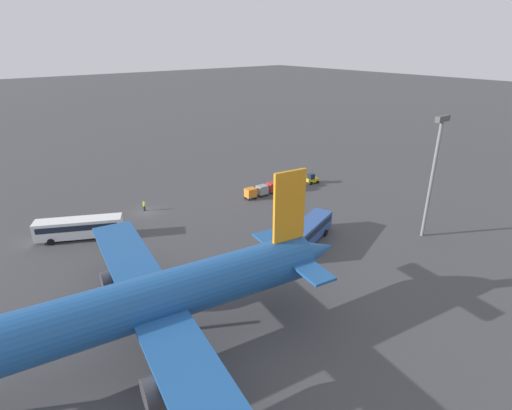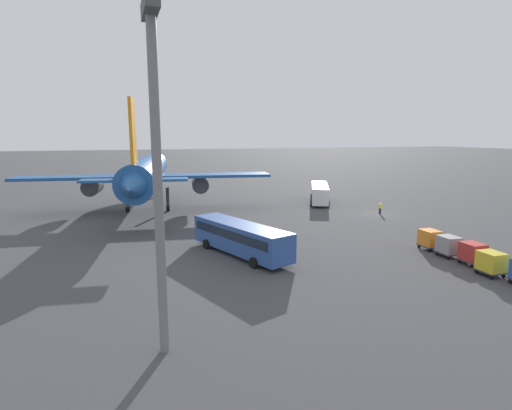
% 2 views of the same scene
% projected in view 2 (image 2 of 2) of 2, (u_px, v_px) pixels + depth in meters
% --- Properties ---
extents(ground_plane, '(600.00, 600.00, 0.00)m').
position_uv_depth(ground_plane, '(377.00, 214.00, 60.35)').
color(ground_plane, '#424244').
extents(airplane, '(44.57, 38.30, 15.96)m').
position_uv_depth(airplane, '(147.00, 172.00, 62.42)').
color(airplane, '#1E5193').
rests_on(airplane, ground).
extents(shuttle_bus_near, '(12.22, 8.01, 3.16)m').
position_uv_depth(shuttle_bus_near, '(320.00, 192.00, 70.07)').
color(shuttle_bus_near, white).
rests_on(shuttle_bus_near, ground).
extents(shuttle_bus_far, '(13.05, 6.98, 3.16)m').
position_uv_depth(shuttle_bus_far, '(240.00, 236.00, 39.38)').
color(shuttle_bus_far, '#2D5199').
rests_on(shuttle_bus_far, ground).
extents(worker_person, '(0.38, 0.38, 1.74)m').
position_uv_depth(worker_person, '(380.00, 208.00, 60.44)').
color(worker_person, '#1E1E2D').
rests_on(worker_person, ground).
extents(cargo_cart_yellow, '(2.08, 1.78, 2.06)m').
position_uv_depth(cargo_cart_yellow, '(491.00, 262.00, 33.60)').
color(cargo_cart_yellow, '#38383D').
rests_on(cargo_cart_yellow, ground).
extents(cargo_cart_red, '(2.08, 1.78, 2.06)m').
position_uv_depth(cargo_cart_red, '(473.00, 252.00, 36.38)').
color(cargo_cart_red, '#38383D').
rests_on(cargo_cart_red, ground).
extents(cargo_cart_grey, '(2.08, 1.78, 2.06)m').
position_uv_depth(cargo_cart_grey, '(449.00, 245.00, 38.83)').
color(cargo_cart_grey, '#38383D').
rests_on(cargo_cart_grey, ground).
extents(cargo_cart_orange, '(2.08, 1.78, 2.06)m').
position_uv_depth(cargo_cart_orange, '(430.00, 238.00, 41.36)').
color(cargo_cart_orange, '#38383D').
rests_on(cargo_cart_orange, ground).
extents(light_pole, '(2.80, 0.70, 18.18)m').
position_uv_depth(light_pole, '(156.00, 148.00, 20.08)').
color(light_pole, slate).
rests_on(light_pole, ground).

